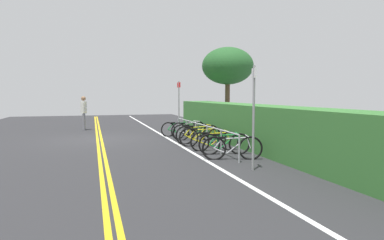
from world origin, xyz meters
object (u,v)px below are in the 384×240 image
bicycle_0 (179,129)px  bicycle_2 (194,132)px  bike_rack (201,129)px  bicycle_3 (198,134)px  bicycle_7 (232,148)px  bicycle_1 (189,130)px  sign_post_near (179,102)px  tree_near_left (228,66)px  bicycle_4 (203,137)px  pedestrian (84,110)px  sign_post_far (254,109)px  bicycle_5 (215,141)px  bicycle_6 (224,144)px

bicycle_0 → bicycle_2: bicycle_2 is taller
bike_rack → bicycle_3: size_ratio=3.87×
bicycle_2 → bicycle_0: bearing=-171.9°
bicycle_7 → bike_rack: bearing=179.8°
bicycle_1 → sign_post_near: size_ratio=0.68×
tree_near_left → bicycle_4: bearing=-29.5°
bicycle_4 → tree_near_left: tree_near_left is taller
sign_post_near → tree_near_left: (-1.38, 3.09, 1.90)m
bicycle_1 → bicycle_7: size_ratio=0.99×
bicycle_0 → pedestrian: 5.72m
bicycle_1 → bicycle_4: (2.54, -0.18, -0.01)m
bicycle_2 → tree_near_left: (-4.21, 3.16, 3.07)m
bicycle_4 → sign_post_far: 4.23m
bicycle_3 → bicycle_5: 1.72m
pedestrian → sign_post_far: (11.18, 4.23, 0.49)m
bicycle_4 → pedestrian: (-7.13, -4.24, 0.69)m
bicycle_4 → bicycle_1: bearing=175.9°
bicycle_5 → bicycle_6: size_ratio=1.03×
bike_rack → bicycle_1: bearing=176.6°
bike_rack → tree_near_left: size_ratio=1.57×
bicycle_2 → bicycle_3: bicycle_3 is taller
sign_post_far → bike_rack: bearing=179.2°
bicycle_0 → bicycle_1: bicycle_1 is taller
bicycle_7 → sign_post_near: sign_post_near is taller
bicycle_2 → bicycle_4: bicycle_4 is taller
pedestrian → tree_near_left: tree_near_left is taller
bike_rack → bicycle_6: 2.11m
bike_rack → sign_post_near: size_ratio=2.77×
bicycle_1 → sign_post_near: sign_post_near is taller
bicycle_6 → bike_rack: bearing=-177.3°
bicycle_5 → pedestrian: bearing=-151.8°
bicycle_7 → bicycle_0: bearing=-179.2°
sign_post_near → pedestrian: bearing=-120.0°
bike_rack → bicycle_6: bike_rack is taller
bicycle_1 → bicycle_3: bearing=-3.9°
bicycle_1 → pedestrian: pedestrian is taller
bicycle_2 → bicycle_6: bearing=-0.6°
tree_near_left → bike_rack: bearing=-30.6°
bike_rack → bicycle_4: size_ratio=4.18×
bike_rack → bicycle_7: bike_rack is taller
bicycle_2 → bicycle_7: (4.33, -0.14, 0.01)m
bicycle_2 → bicycle_3: (0.96, -0.12, 0.02)m
bicycle_1 → bicycle_4: size_ratio=1.02×
bicycle_5 → bicycle_7: bearing=-2.3°
bicycle_5 → bicycle_1: bearing=178.8°
pedestrian → sign_post_far: bearing=20.7°
bicycle_0 → tree_near_left: size_ratio=0.39×
bike_rack → sign_post_far: sign_post_far is taller
bicycle_3 → bicycle_4: (0.75, -0.06, -0.01)m
pedestrian → sign_post_near: 5.20m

